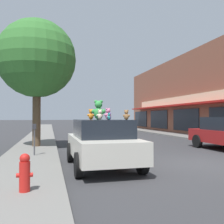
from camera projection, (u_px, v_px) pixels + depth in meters
The scene contains 13 objects.
ground_plane at pixel (198, 164), 8.84m from camera, with size 260.00×260.00×0.00m, color #333335.
sidewalk_near at pixel (24, 171), 7.43m from camera, with size 2.22×90.00×0.13m.
plush_art_car at pixel (102, 142), 8.31m from camera, with size 2.10×4.08×1.59m.
teddy_bear_giant at pixel (99, 110), 8.70m from camera, with size 0.52×0.35×0.68m.
teddy_bear_teal at pixel (109, 116), 7.57m from camera, with size 0.15×0.14×0.22m.
teddy_bear_purple at pixel (110, 116), 8.78m from camera, with size 0.16×0.18×0.25m.
teddy_bear_brown at pixel (126, 115), 7.57m from camera, with size 0.22×0.20×0.31m.
teddy_bear_orange at pixel (91, 114), 9.03m from camera, with size 0.28×0.18×0.38m.
teddy_bear_cream at pixel (100, 115), 7.96m from camera, with size 0.25×0.18×0.33m.
teddy_bear_pink at pixel (108, 114), 7.88m from camera, with size 0.27×0.23×0.37m.
street_tree at pixel (37, 59), 13.32m from camera, with size 4.16×4.16×6.75m.
fire_hydrant at pixel (25, 172), 5.18m from camera, with size 0.33×0.22×0.79m.
parking_meter at pixel (34, 135), 10.09m from camera, with size 0.14×0.10×1.27m.
Camera 1 is at (-5.11, -7.88, 1.68)m, focal length 40.00 mm.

